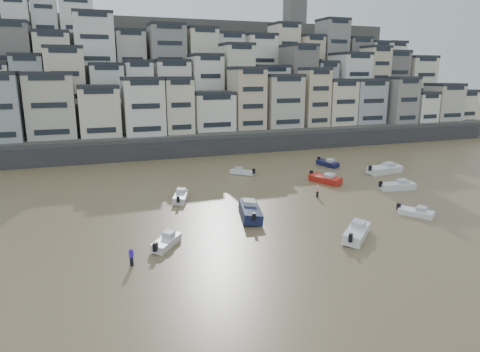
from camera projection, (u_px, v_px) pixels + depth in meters
name	position (u px, v px, depth m)	size (l,w,h in m)	color
harbor_wall	(217.00, 146.00, 87.59)	(140.00, 3.00, 3.50)	#38383A
hillside	(191.00, 85.00, 122.88)	(141.04, 66.00, 50.00)	#4C4C47
boat_a	(357.00, 231.00, 43.20)	(6.09, 1.99, 1.66)	white
boat_b	(416.00, 211.00, 49.92)	(4.28, 1.40, 1.17)	white
boat_c	(250.00, 209.00, 49.40)	(7.23, 2.37, 1.97)	#131B3D
boat_d	(397.00, 185.00, 61.23)	(5.62, 1.84, 1.53)	silver
boat_e	(325.00, 178.00, 65.03)	(5.73, 1.88, 1.56)	#B21F16
boat_f	(181.00, 195.00, 56.03)	(5.37, 1.76, 1.46)	silver
boat_g	(385.00, 168.00, 71.04)	(6.89, 2.26, 1.88)	silver
boat_h	(242.00, 171.00, 70.39)	(4.35, 1.42, 1.19)	silver
boat_i	(328.00, 163.00, 76.66)	(4.98, 1.63, 1.36)	#13153C
boat_j	(166.00, 241.00, 41.15)	(4.57, 1.49, 1.25)	silver
person_blue	(131.00, 257.00, 36.98)	(0.44, 0.44, 1.74)	#3D1BD0
person_pink	(318.00, 191.00, 57.54)	(0.44, 0.44, 1.74)	#DEA29C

